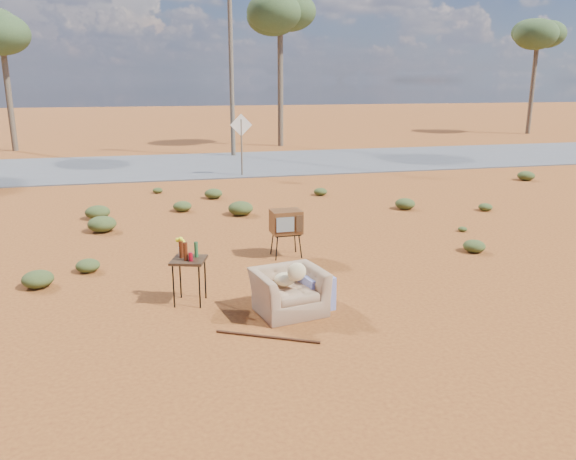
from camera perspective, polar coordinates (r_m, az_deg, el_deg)
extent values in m
plane|color=#94521D|center=(8.54, -1.59, -7.84)|extent=(140.00, 140.00, 0.00)
cube|color=#565659|center=(22.99, -9.61, 6.53)|extent=(140.00, 7.00, 0.04)
imported|color=#926E4F|center=(8.21, 0.09, -5.54)|extent=(1.09, 0.82, 0.87)
ellipsoid|color=#D5BB82|center=(8.21, -0.33, -5.02)|extent=(0.31, 0.31, 0.18)
ellipsoid|color=#D5BB82|center=(8.01, 0.89, -4.29)|extent=(0.28, 0.14, 0.28)
cube|color=navy|center=(8.54, 2.66, -6.02)|extent=(0.53, 0.71, 0.51)
cube|color=black|center=(10.78, -0.20, -0.34)|extent=(0.52, 0.40, 0.03)
cylinder|color=black|center=(10.62, -1.16, -1.88)|extent=(0.02, 0.02, 0.46)
cylinder|color=black|center=(10.74, 1.26, -1.69)|extent=(0.02, 0.02, 0.46)
cylinder|color=black|center=(10.96, -1.63, -1.36)|extent=(0.02, 0.02, 0.46)
cylinder|color=black|center=(11.07, 0.71, -1.17)|extent=(0.02, 0.02, 0.46)
cube|color=brown|center=(10.72, -0.20, 0.87)|extent=(0.59, 0.46, 0.44)
cube|color=slate|center=(10.48, -0.28, 0.54)|extent=(0.34, 0.03, 0.28)
cube|color=#472D19|center=(10.56, 1.17, 0.64)|extent=(0.13, 0.02, 0.31)
cube|color=#342313|center=(8.59, -10.06, -3.02)|extent=(0.62, 0.62, 0.04)
cylinder|color=black|center=(8.57, -11.56, -5.58)|extent=(0.02, 0.02, 0.69)
cylinder|color=black|center=(8.48, -8.98, -5.69)|extent=(0.02, 0.02, 0.69)
cylinder|color=black|center=(8.93, -10.89, -4.70)|extent=(0.02, 0.02, 0.69)
cylinder|color=black|center=(8.84, -8.41, -4.80)|extent=(0.02, 0.02, 0.69)
cylinder|color=#481B0C|center=(8.62, -10.79, -1.97)|extent=(0.07, 0.07, 0.26)
cylinder|color=#481B0C|center=(8.48, -10.37, -2.17)|extent=(0.06, 0.06, 0.28)
cylinder|color=#23522A|center=(8.62, -9.31, -1.97)|extent=(0.06, 0.06, 0.24)
cylinder|color=red|center=(8.46, -9.86, -2.70)|extent=(0.06, 0.06, 0.13)
cylinder|color=silver|center=(8.74, -10.79, -2.15)|extent=(0.08, 0.08, 0.14)
ellipsoid|color=yellow|center=(8.69, -10.85, -1.14)|extent=(0.16, 0.16, 0.12)
cylinder|color=#4E2714|center=(7.57, -2.11, -10.78)|extent=(1.28, 0.70, 0.04)
cylinder|color=brown|center=(20.08, -4.74, 8.31)|extent=(0.06, 0.06, 2.00)
cube|color=silver|center=(20.00, -4.79, 10.58)|extent=(0.78, 0.04, 0.78)
cylinder|color=brown|center=(30.37, -26.59, 12.85)|extent=(0.28, 0.28, 6.00)
ellipsoid|color=#40592E|center=(30.45, -27.16, 17.53)|extent=(3.20, 3.20, 2.20)
cylinder|color=brown|center=(29.46, -0.78, 15.33)|extent=(0.28, 0.28, 7.00)
ellipsoid|color=#40592E|center=(29.63, -0.81, 21.14)|extent=(3.20, 3.20, 2.20)
cylinder|color=brown|center=(39.55, 23.63, 13.67)|extent=(0.28, 0.28, 6.50)
ellipsoid|color=#40592E|center=(39.64, 24.06, 17.62)|extent=(3.20, 3.20, 2.20)
cylinder|color=brown|center=(25.47, -5.80, 16.44)|extent=(0.20, 0.20, 8.00)
ellipsoid|color=#3E4B21|center=(11.75, 18.39, -1.56)|extent=(0.44, 0.44, 0.24)
ellipsoid|color=#3E4B21|center=(14.60, -18.78, 1.72)|extent=(0.60, 0.60, 0.33)
ellipsoid|color=#3E4B21|center=(15.58, 19.42, 2.22)|extent=(0.36, 0.36, 0.20)
ellipsoid|color=#3E4B21|center=(16.74, 3.31, 3.92)|extent=(0.40, 0.40, 0.22)
ellipsoid|color=#3E4B21|center=(17.50, -13.10, 3.94)|extent=(0.30, 0.30, 0.17)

